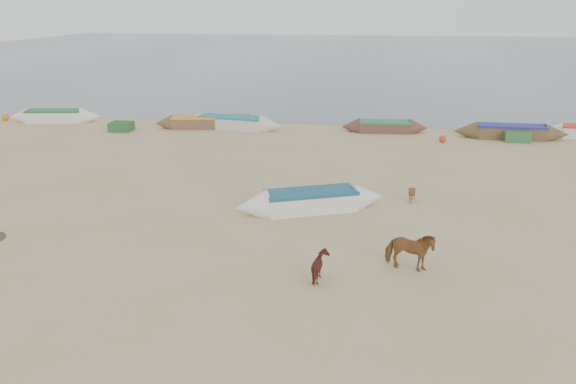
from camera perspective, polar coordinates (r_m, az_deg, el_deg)
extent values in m
plane|color=tan|center=(18.74, -1.79, -6.76)|extent=(140.00, 140.00, 0.00)
plane|color=slate|center=(99.04, 6.75, 13.79)|extent=(160.00, 160.00, 0.00)
imported|color=brown|center=(18.09, 12.24, -5.87)|extent=(1.67, 0.99, 1.32)
imported|color=brown|center=(24.37, 12.43, -0.15)|extent=(0.90, 0.87, 0.76)
imported|color=#5F291E|center=(17.16, 3.39, -7.63)|extent=(1.03, 1.10, 0.89)
cube|color=#285B2B|center=(39.08, -16.58, 6.40)|extent=(1.40, 1.20, 0.60)
sphere|color=red|center=(35.59, 15.43, 5.23)|extent=(0.44, 0.44, 0.44)
cube|color=gray|center=(40.55, -4.92, 7.49)|extent=(1.20, 1.10, 0.56)
cube|color=#2E6738|center=(37.36, 22.19, 5.29)|extent=(1.50, 1.20, 0.64)
sphere|color=#C37312|center=(45.82, -26.78, 6.81)|extent=(0.48, 0.48, 0.48)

